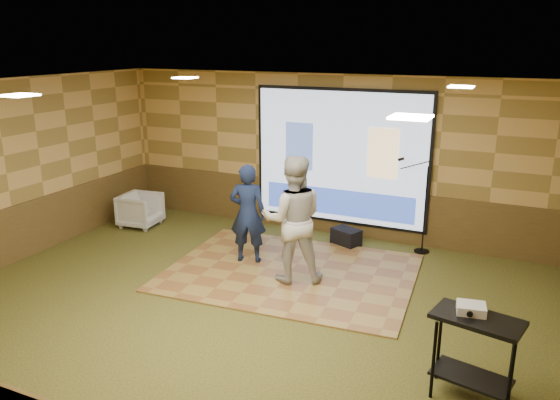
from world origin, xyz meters
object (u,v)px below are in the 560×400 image
at_px(projector, 471,309).
at_px(av_table, 475,343).
at_px(banquet_chair, 141,210).
at_px(dance_floor, 291,272).
at_px(player_left, 248,213).
at_px(projector_screen, 340,159).
at_px(mic_stand, 420,225).
at_px(duffel_bag, 346,237).
at_px(player_right, 293,219).

bearing_deg(projector, av_table, -53.41).
bearing_deg(banquet_chair, dance_floor, -109.26).
bearing_deg(player_left, projector, 133.63).
xyz_separation_m(av_table, projector, (-0.07, 0.07, 0.33)).
relative_size(player_left, projector, 5.85).
relative_size(projector_screen, projector, 11.78).
relative_size(player_left, banquet_chair, 2.27).
bearing_deg(projector_screen, av_table, -55.50).
relative_size(dance_floor, projector, 13.56).
height_order(projector, mic_stand, mic_stand).
xyz_separation_m(projector, duffel_bag, (-2.45, 3.59, -0.81)).
height_order(projector_screen, player_left, projector_screen).
bearing_deg(dance_floor, player_left, 171.07).
bearing_deg(projector, player_right, 137.82).
xyz_separation_m(projector, banquet_chair, (-6.50, 2.91, -0.63)).
bearing_deg(dance_floor, mic_stand, 46.80).
xyz_separation_m(projector_screen, player_right, (0.04, -2.29, -0.48)).
relative_size(av_table, duffel_bag, 1.86).
relative_size(player_right, duffel_bag, 3.96).
height_order(dance_floor, av_table, av_table).
xyz_separation_m(dance_floor, banquet_chair, (-3.63, 0.88, 0.32)).
xyz_separation_m(dance_floor, av_table, (2.94, -2.11, 0.62)).
height_order(dance_floor, player_right, player_right).
xyz_separation_m(projector_screen, projector, (2.77, -4.06, -0.51)).
bearing_deg(mic_stand, duffel_bag, -171.26).
height_order(mic_stand, banquet_chair, mic_stand).
xyz_separation_m(projector, mic_stand, (-1.19, 3.82, -0.47)).
distance_m(projector_screen, duffel_bag, 1.44).
bearing_deg(player_right, av_table, 120.53).
distance_m(av_table, banquet_chair, 7.22).
height_order(av_table, mic_stand, mic_stand).
bearing_deg(player_left, dance_floor, 155.06).
height_order(mic_stand, duffel_bag, mic_stand).
xyz_separation_m(av_table, banquet_chair, (-6.57, 2.98, -0.30)).
bearing_deg(projector_screen, projector, -55.74).
distance_m(player_left, mic_stand, 3.02).
relative_size(projector, mic_stand, 0.17).
relative_size(dance_floor, player_left, 2.32).
bearing_deg(player_left, duffel_bag, -147.09).
height_order(projector_screen, banquet_chair, projector_screen).
bearing_deg(dance_floor, av_table, -35.59).
relative_size(projector_screen, mic_stand, 2.00).
bearing_deg(player_left, mic_stand, -162.48).
relative_size(projector_screen, player_left, 2.02).
xyz_separation_m(mic_stand, banquet_chair, (-5.31, -0.91, -0.16)).
bearing_deg(dance_floor, duffel_bag, 74.90).
bearing_deg(projector, banquet_chair, 146.77).
bearing_deg(dance_floor, player_right, -61.04).
bearing_deg(duffel_bag, projector_screen, 124.02).
bearing_deg(duffel_bag, mic_stand, 10.42).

